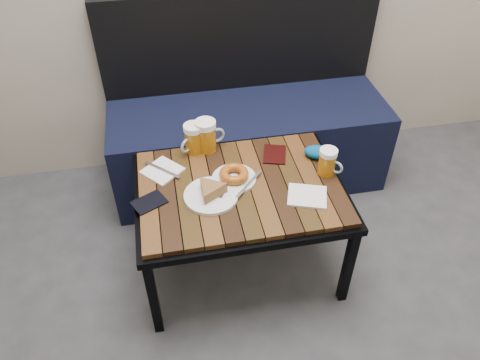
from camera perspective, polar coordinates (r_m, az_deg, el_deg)
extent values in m
cube|color=black|center=(2.48, 1.03, 4.35)|extent=(1.40, 0.50, 0.45)
cube|color=black|center=(2.43, 0.01, 16.58)|extent=(1.40, 0.05, 0.50)
cube|color=black|center=(1.86, -10.52, -13.97)|extent=(0.03, 0.03, 0.42)
cube|color=black|center=(1.97, 13.03, -10.25)|extent=(0.04, 0.03, 0.42)
cube|color=black|center=(2.23, -11.29, -2.21)|extent=(0.03, 0.04, 0.42)
cube|color=black|center=(2.32, 8.15, 0.32)|extent=(0.04, 0.04, 0.42)
cube|color=black|center=(1.89, 0.00, -1.48)|extent=(0.84, 0.62, 0.03)
cube|color=#3D230D|center=(1.87, 0.00, -0.90)|extent=(0.80, 0.58, 0.02)
cylinder|color=#A9630D|center=(2.01, -5.62, 4.81)|extent=(0.11, 0.11, 0.11)
cylinder|color=white|center=(1.98, -5.75, 6.35)|extent=(0.08, 0.08, 0.02)
torus|color=#8C999E|center=(1.99, -6.53, 4.19)|extent=(0.06, 0.05, 0.07)
cylinder|color=#A9630D|center=(2.01, -4.16, 5.10)|extent=(0.10, 0.10, 0.12)
cylinder|color=white|center=(1.97, -4.26, 6.79)|extent=(0.09, 0.09, 0.03)
torus|color=#8C999E|center=(2.03, -2.84, 5.46)|extent=(0.07, 0.03, 0.07)
cylinder|color=#A9630D|center=(1.92, 10.54, 1.96)|extent=(0.10, 0.10, 0.10)
cylinder|color=white|center=(1.89, 10.76, 3.33)|extent=(0.07, 0.07, 0.02)
torus|color=#8C999E|center=(1.91, 11.64, 1.53)|extent=(0.05, 0.05, 0.06)
cylinder|color=white|center=(1.81, -3.55, -1.90)|extent=(0.21, 0.21, 0.01)
cylinder|color=white|center=(1.88, -0.73, 0.18)|extent=(0.18, 0.18, 0.01)
torus|color=#813D0B|center=(1.87, -0.74, 0.75)|extent=(0.12, 0.12, 0.04)
cube|color=#A5A8AD|center=(1.85, 1.11, -0.46)|extent=(0.13, 0.15, 0.00)
cube|color=#A5A8AD|center=(1.84, -1.75, -0.83)|extent=(0.08, 0.13, 0.00)
cube|color=white|center=(1.95, -9.44, 1.12)|extent=(0.19, 0.19, 0.01)
cube|color=#A5A8AD|center=(1.95, -9.46, 1.27)|extent=(0.14, 0.14, 0.00)
cube|color=white|center=(1.83, 8.19, -1.95)|extent=(0.18, 0.17, 0.01)
cube|color=black|center=(1.82, -11.01, -2.68)|extent=(0.15, 0.13, 0.01)
cube|color=black|center=(2.02, 4.24, 3.14)|extent=(0.13, 0.15, 0.01)
ellipsoid|color=navy|center=(2.01, 9.49, 3.36)|extent=(0.14, 0.12, 0.05)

